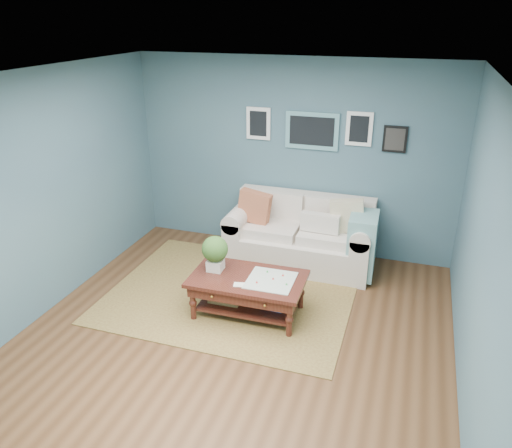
% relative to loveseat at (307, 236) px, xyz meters
% --- Properties ---
extents(room_shell, '(5.00, 5.02, 2.70)m').
position_rel_loveseat_xyz_m(room_shell, '(-0.34, -1.97, 0.94)').
color(room_shell, brown).
rests_on(room_shell, ground).
extents(area_rug, '(2.93, 2.34, 0.01)m').
position_rel_loveseat_xyz_m(area_rug, '(-0.69, -1.10, -0.41)').
color(area_rug, brown).
rests_on(area_rug, ground).
extents(loveseat, '(1.99, 0.90, 1.02)m').
position_rel_loveseat_xyz_m(loveseat, '(0.00, 0.00, 0.00)').
color(loveseat, beige).
rests_on(loveseat, ground).
extents(coffee_table, '(1.30, 0.77, 0.90)m').
position_rel_loveseat_xyz_m(coffee_table, '(-0.42, -1.43, -0.02)').
color(coffee_table, '#37100C').
rests_on(coffee_table, ground).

